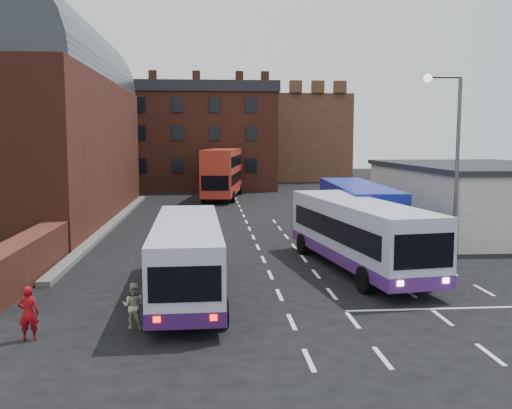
{
  "coord_description": "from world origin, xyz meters",
  "views": [
    {
      "loc": [
        -2.59,
        -21.59,
        5.84
      ],
      "look_at": [
        0.0,
        10.0,
        2.2
      ],
      "focal_mm": 40.0,
      "sensor_mm": 36.0,
      "label": 1
    }
  ],
  "objects": [
    {
      "name": "bus_white_inbound",
      "position": [
        3.99,
        3.0,
        1.83
      ],
      "size": [
        4.24,
        11.64,
        3.1
      ],
      "rotation": [
        0.0,
        0.0,
        3.29
      ],
      "color": "silver",
      "rests_on": "ground"
    },
    {
      "name": "cream_building",
      "position": [
        15.0,
        14.0,
        2.16
      ],
      "size": [
        10.4,
        16.4,
        4.25
      ],
      "color": "beige",
      "rests_on": "ground"
    },
    {
      "name": "forecourt_wall",
      "position": [
        -10.2,
        2.0,
        0.9
      ],
      "size": [
        1.2,
        10.0,
        1.8
      ],
      "primitive_type": "cube",
      "color": "#602B1E",
      "rests_on": "ground"
    },
    {
      "name": "railway_station",
      "position": [
        -15.5,
        21.0,
        7.64
      ],
      "size": [
        12.0,
        28.0,
        16.0
      ],
      "color": "#602B1E",
      "rests_on": "ground"
    },
    {
      "name": "bus_white_outbound",
      "position": [
        -3.44,
        -0.65,
        1.66
      ],
      "size": [
        2.81,
        10.38,
        2.82
      ],
      "rotation": [
        0.0,
        0.0,
        0.03
      ],
      "color": "silver",
      "rests_on": "ground"
    },
    {
      "name": "brick_terrace",
      "position": [
        -6.0,
        46.0,
        5.5
      ],
      "size": [
        22.0,
        10.0,
        11.0
      ],
      "primitive_type": "cube",
      "color": "brown",
      "rests_on": "ground"
    },
    {
      "name": "castle_keep",
      "position": [
        6.0,
        66.0,
        6.0
      ],
      "size": [
        22.0,
        22.0,
        12.0
      ],
      "primitive_type": "cube",
      "color": "brown",
      "rests_on": "ground"
    },
    {
      "name": "ground",
      "position": [
        0.0,
        0.0,
        0.0
      ],
      "size": [
        180.0,
        180.0,
        0.0
      ],
      "primitive_type": "plane",
      "color": "black"
    },
    {
      "name": "street_lamp",
      "position": [
        8.3,
        3.39,
        5.26
      ],
      "size": [
        1.78,
        0.39,
        8.72
      ],
      "rotation": [
        0.0,
        0.0,
        -0.01
      ],
      "color": "#505153",
      "rests_on": "ground"
    },
    {
      "name": "pedestrian_beige",
      "position": [
        -4.97,
        -4.2,
        0.73
      ],
      "size": [
        0.8,
        0.68,
        1.45
      ],
      "primitive_type": "imported",
      "rotation": [
        0.0,
        0.0,
        2.94
      ],
      "color": "#ACA690",
      "rests_on": "ground"
    },
    {
      "name": "bus_blue",
      "position": [
        6.0,
        10.8,
        1.91
      ],
      "size": [
        3.43,
        11.95,
        3.23
      ],
      "rotation": [
        0.0,
        0.0,
        3.09
      ],
      "color": "#14219A",
      "rests_on": "ground"
    },
    {
      "name": "pedestrian_red",
      "position": [
        -7.88,
        -5.0,
        0.81
      ],
      "size": [
        0.62,
        0.44,
        1.62
      ],
      "primitive_type": "imported",
      "rotation": [
        0.0,
        0.0,
        3.23
      ],
      "color": "maroon",
      "rests_on": "ground"
    },
    {
      "name": "bus_red_double",
      "position": [
        -1.27,
        34.57,
        2.58
      ],
      "size": [
        4.42,
        12.42,
        4.86
      ],
      "rotation": [
        0.0,
        0.0,
        3.0
      ],
      "color": "red",
      "rests_on": "ground"
    }
  ]
}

